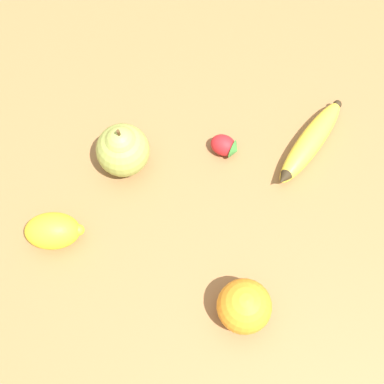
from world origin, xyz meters
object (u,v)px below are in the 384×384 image
Objects in this scene: pear at (123,149)px; strawberry at (225,146)px; orange at (244,306)px; lemon at (53,231)px; banana at (310,142)px.

pear is 1.94× the size of strawberry.
lemon is at bearing 167.73° from orange.
orange is 0.26m from strawberry.
orange reaches higher than strawberry.
banana is at bearing 15.14° from pear.
pear reaches higher than strawberry.
banana is 0.29m from orange.
banana is 2.36× the size of orange.
pear is at bearing 136.61° from orange.
banana is 1.96× the size of lemon.
lemon is at bearing -32.94° from banana.
banana is 1.75× the size of pear.
orange is 1.44× the size of strawberry.
banana is at bearing 28.21° from strawberry.
orange is at bearing -43.39° from pear.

